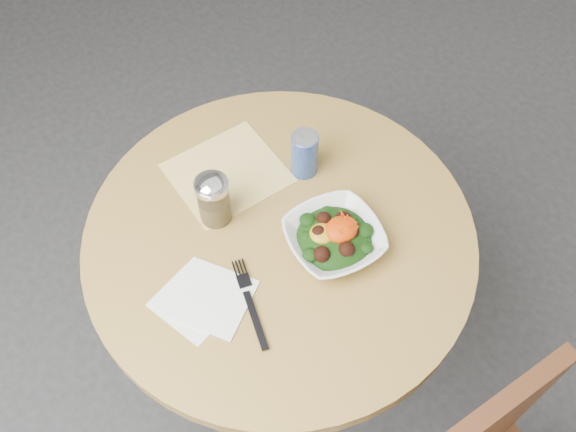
% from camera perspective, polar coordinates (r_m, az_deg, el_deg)
% --- Properties ---
extents(ground, '(6.00, 6.00, 0.00)m').
position_cam_1_polar(ground, '(2.14, -0.52, -12.38)').
color(ground, '#2A2A2C').
rests_on(ground, ground).
extents(table, '(0.90, 0.90, 0.75)m').
position_cam_1_polar(table, '(1.63, -0.67, -5.24)').
color(table, black).
rests_on(table, ground).
extents(cloth_napkin, '(0.27, 0.25, 0.00)m').
position_cam_1_polar(cloth_napkin, '(1.57, -5.40, 3.83)').
color(cloth_napkin, '#DDA90B').
rests_on(cloth_napkin, table).
extents(paper_napkins, '(0.23, 0.22, 0.00)m').
position_cam_1_polar(paper_napkins, '(1.39, -7.43, -7.35)').
color(paper_napkins, white).
rests_on(paper_napkins, table).
extents(salad_bowl, '(0.25, 0.25, 0.08)m').
position_cam_1_polar(salad_bowl, '(1.43, 4.12, -1.91)').
color(salad_bowl, white).
rests_on(salad_bowl, table).
extents(fork, '(0.10, 0.21, 0.00)m').
position_cam_1_polar(fork, '(1.38, -3.44, -7.48)').
color(fork, black).
rests_on(fork, table).
extents(spice_shaker, '(0.08, 0.08, 0.14)m').
position_cam_1_polar(spice_shaker, '(1.44, -6.63, 1.51)').
color(spice_shaker, silver).
rests_on(spice_shaker, table).
extents(beverage_can, '(0.06, 0.06, 0.12)m').
position_cam_1_polar(beverage_can, '(1.52, 1.47, 5.56)').
color(beverage_can, navy).
rests_on(beverage_can, table).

